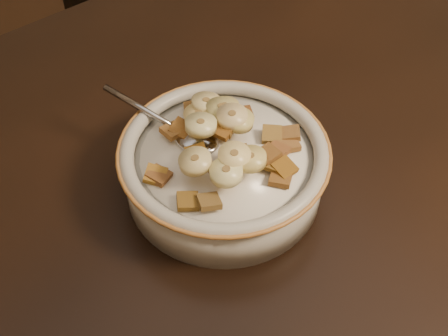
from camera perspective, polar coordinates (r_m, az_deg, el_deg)
table at (r=0.72m, az=16.58°, el=4.32°), size 1.40×0.91×0.04m
chair at (r=1.47m, az=-6.12°, el=15.44°), size 0.40×0.40×0.84m
cereal_bowl at (r=0.58m, az=0.00°, el=-0.37°), size 0.20×0.20×0.05m
milk at (r=0.56m, az=0.00°, el=1.28°), size 0.17×0.17×0.00m
spoon at (r=0.57m, az=-2.80°, el=2.83°), size 0.05×0.06×0.01m
cereal_square_0 at (r=0.57m, az=-0.93°, el=4.80°), size 0.03×0.03×0.01m
cereal_square_1 at (r=0.54m, az=5.78°, el=-1.03°), size 0.03×0.03×0.01m
cereal_square_2 at (r=0.54m, az=6.17°, el=-0.01°), size 0.02×0.02×0.01m
cereal_square_3 at (r=0.54m, az=-2.83°, el=1.55°), size 0.03×0.03×0.01m
cereal_square_4 at (r=0.59m, az=1.93°, el=5.50°), size 0.03×0.03×0.01m
cereal_square_5 at (r=0.51m, az=-1.52°, el=-3.42°), size 0.03×0.03×0.01m
cereal_square_6 at (r=0.52m, az=-3.69°, el=-3.39°), size 0.03×0.03×0.01m
cereal_square_7 at (r=0.54m, az=-6.97°, el=-0.72°), size 0.03×0.03×0.01m
cereal_square_8 at (r=0.56m, az=5.49°, el=1.87°), size 0.02×0.02×0.01m
cereal_square_9 at (r=0.57m, az=4.89°, el=3.42°), size 0.03×0.03×0.01m
cereal_square_10 at (r=0.52m, az=-0.15°, el=-0.65°), size 0.02×0.02×0.01m
cereal_square_11 at (r=0.54m, az=4.69°, el=0.68°), size 0.03×0.03×0.01m
cereal_square_12 at (r=0.60m, az=-3.12°, el=6.11°), size 0.03×0.03×0.01m
cereal_square_13 at (r=0.59m, az=-0.13°, el=5.17°), size 0.03×0.03×0.01m
cereal_square_14 at (r=0.58m, az=-5.23°, el=3.78°), size 0.02×0.02×0.01m
cereal_square_15 at (r=0.57m, az=6.59°, el=2.43°), size 0.03×0.03×0.01m
cereal_square_16 at (r=0.55m, az=-0.16°, el=3.95°), size 0.03×0.03×0.01m
cereal_square_17 at (r=0.58m, az=6.74°, el=3.49°), size 0.03×0.03×0.01m
cereal_square_18 at (r=0.56m, az=-0.04°, el=4.02°), size 0.03×0.03×0.01m
cereal_square_19 at (r=0.57m, az=-4.39°, el=3.98°), size 0.03×0.03×0.01m
cereal_square_20 at (r=0.54m, az=-6.64°, el=-0.76°), size 0.03×0.03×0.01m
cereal_square_21 at (r=0.57m, az=-1.05°, el=4.45°), size 0.03×0.03×0.01m
cereal_square_22 at (r=0.53m, az=1.42°, el=1.62°), size 0.03×0.03×0.01m
cereal_square_23 at (r=0.54m, az=4.47°, el=1.40°), size 0.02×0.02×0.01m
banana_slice_0 at (r=0.53m, az=2.68°, el=0.92°), size 0.04×0.04×0.01m
banana_slice_1 at (r=0.57m, az=-0.28°, el=6.00°), size 0.04×0.04×0.01m
banana_slice_2 at (r=0.58m, az=-1.80°, el=6.59°), size 0.04×0.04×0.01m
banana_slice_3 at (r=0.52m, az=1.05°, el=1.20°), size 0.03×0.03×0.01m
banana_slice_4 at (r=0.57m, az=0.03°, el=6.05°), size 0.04×0.04×0.01m
banana_slice_5 at (r=0.52m, az=-2.94°, el=0.68°), size 0.04×0.04×0.01m
banana_slice_6 at (r=0.57m, az=-2.56°, el=5.39°), size 0.04×0.04×0.01m
banana_slice_7 at (r=0.56m, az=0.82°, el=5.23°), size 0.04×0.04×0.01m
banana_slice_8 at (r=0.54m, az=-2.37°, el=4.39°), size 0.04×0.04×0.01m
banana_slice_9 at (r=0.56m, az=1.47°, el=4.91°), size 0.03×0.03×0.01m
banana_slice_10 at (r=0.51m, az=0.23°, el=-0.45°), size 0.04×0.04×0.01m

